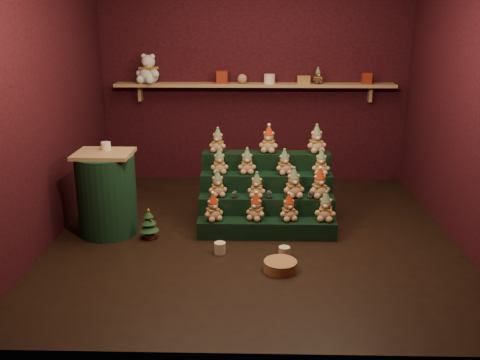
{
  "coord_description": "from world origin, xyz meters",
  "views": [
    {
      "loc": [
        -0.02,
        -5.06,
        2.15
      ],
      "look_at": [
        -0.15,
        0.25,
        0.52
      ],
      "focal_mm": 40.0,
      "sensor_mm": 36.0,
      "label": 1
    }
  ],
  "objects_px": {
    "mug_left": "(220,248)",
    "mini_christmas_tree": "(149,224)",
    "riser_tier_front": "(267,229)",
    "wicker_basket": "(280,266)",
    "snow_globe_c": "(310,195)",
    "snow_globe_b": "(269,194)",
    "side_table": "(107,193)",
    "mug_right": "(284,252)",
    "brown_bear": "(318,76)",
    "white_bear": "(148,65)",
    "snow_globe_a": "(235,194)"
  },
  "relations": [
    {
      "from": "snow_globe_c",
      "to": "mini_christmas_tree",
      "type": "bearing_deg",
      "value": -172.04
    },
    {
      "from": "snow_globe_c",
      "to": "mug_left",
      "type": "distance_m",
      "value": 1.11
    },
    {
      "from": "snow_globe_b",
      "to": "white_bear",
      "type": "height_order",
      "value": "white_bear"
    },
    {
      "from": "riser_tier_front",
      "to": "white_bear",
      "type": "height_order",
      "value": "white_bear"
    },
    {
      "from": "mug_left",
      "to": "mini_christmas_tree",
      "type": "bearing_deg",
      "value": 155.56
    },
    {
      "from": "riser_tier_front",
      "to": "brown_bear",
      "type": "xyz_separation_m",
      "value": [
        0.67,
        1.87,
        1.33
      ]
    },
    {
      "from": "mug_left",
      "to": "brown_bear",
      "type": "xyz_separation_m",
      "value": [
        1.12,
        2.27,
        1.37
      ]
    },
    {
      "from": "wicker_basket",
      "to": "mug_right",
      "type": "bearing_deg",
      "value": 79.52
    },
    {
      "from": "riser_tier_front",
      "to": "mini_christmas_tree",
      "type": "bearing_deg",
      "value": -176.73
    },
    {
      "from": "wicker_basket",
      "to": "mini_christmas_tree",
      "type": "bearing_deg",
      "value": 152.1
    },
    {
      "from": "snow_globe_a",
      "to": "white_bear",
      "type": "xyz_separation_m",
      "value": [
        -1.15,
        1.71,
        1.15
      ]
    },
    {
      "from": "mini_christmas_tree",
      "to": "mug_right",
      "type": "distance_m",
      "value": 1.4
    },
    {
      "from": "mug_left",
      "to": "mug_right",
      "type": "bearing_deg",
      "value": -7.54
    },
    {
      "from": "riser_tier_front",
      "to": "snow_globe_b",
      "type": "distance_m",
      "value": 0.35
    },
    {
      "from": "side_table",
      "to": "mug_right",
      "type": "bearing_deg",
      "value": -16.44
    },
    {
      "from": "side_table",
      "to": "mug_right",
      "type": "distance_m",
      "value": 1.91
    },
    {
      "from": "riser_tier_front",
      "to": "wicker_basket",
      "type": "bearing_deg",
      "value": -82.11
    },
    {
      "from": "mini_christmas_tree",
      "to": "wicker_basket",
      "type": "bearing_deg",
      "value": -27.9
    },
    {
      "from": "mug_left",
      "to": "wicker_basket",
      "type": "height_order",
      "value": "mug_left"
    },
    {
      "from": "snow_globe_b",
      "to": "mug_right",
      "type": "relative_size",
      "value": 0.8
    },
    {
      "from": "mug_right",
      "to": "snow_globe_c",
      "type": "bearing_deg",
      "value": 65.5
    },
    {
      "from": "riser_tier_front",
      "to": "mug_left",
      "type": "relative_size",
      "value": 13.03
    },
    {
      "from": "snow_globe_c",
      "to": "wicker_basket",
      "type": "xyz_separation_m",
      "value": [
        -0.34,
        -0.91,
        -0.36
      ]
    },
    {
      "from": "mug_right",
      "to": "riser_tier_front",
      "type": "bearing_deg",
      "value": 107.72
    },
    {
      "from": "snow_globe_b",
      "to": "white_bear",
      "type": "bearing_deg",
      "value": 131.38
    },
    {
      "from": "snow_globe_b",
      "to": "mug_left",
      "type": "relative_size",
      "value": 0.79
    },
    {
      "from": "snow_globe_b",
      "to": "white_bear",
      "type": "relative_size",
      "value": 0.18
    },
    {
      "from": "mug_right",
      "to": "white_bear",
      "type": "relative_size",
      "value": 0.23
    },
    {
      "from": "snow_globe_c",
      "to": "riser_tier_front",
      "type": "bearing_deg",
      "value": -160.22
    },
    {
      "from": "mug_right",
      "to": "brown_bear",
      "type": "relative_size",
      "value": 0.52
    },
    {
      "from": "side_table",
      "to": "wicker_basket",
      "type": "relative_size",
      "value": 2.92
    },
    {
      "from": "riser_tier_front",
      "to": "wicker_basket",
      "type": "distance_m",
      "value": 0.76
    },
    {
      "from": "white_bear",
      "to": "brown_bear",
      "type": "relative_size",
      "value": 2.3
    },
    {
      "from": "riser_tier_front",
      "to": "snow_globe_c",
      "type": "height_order",
      "value": "snow_globe_c"
    },
    {
      "from": "brown_bear",
      "to": "snow_globe_a",
      "type": "bearing_deg",
      "value": -140.89
    },
    {
      "from": "riser_tier_front",
      "to": "mug_right",
      "type": "xyz_separation_m",
      "value": [
        0.15,
        -0.48,
        -0.04
      ]
    },
    {
      "from": "snow_globe_a",
      "to": "mini_christmas_tree",
      "type": "xyz_separation_m",
      "value": [
        -0.85,
        -0.23,
        -0.24
      ]
    },
    {
      "from": "riser_tier_front",
      "to": "white_bear",
      "type": "xyz_separation_m",
      "value": [
        -1.49,
        1.87,
        1.46
      ]
    },
    {
      "from": "snow_globe_b",
      "to": "side_table",
      "type": "distance_m",
      "value": 1.66
    },
    {
      "from": "white_bear",
      "to": "mini_christmas_tree",
      "type": "bearing_deg",
      "value": -58.58
    },
    {
      "from": "snow_globe_b",
      "to": "mug_left",
      "type": "bearing_deg",
      "value": -130.26
    },
    {
      "from": "riser_tier_front",
      "to": "side_table",
      "type": "height_order",
      "value": "side_table"
    },
    {
      "from": "snow_globe_a",
      "to": "riser_tier_front",
      "type": "bearing_deg",
      "value": -25.83
    },
    {
      "from": "mug_right",
      "to": "wicker_basket",
      "type": "distance_m",
      "value": 0.27
    },
    {
      "from": "riser_tier_front",
      "to": "mug_right",
      "type": "relative_size",
      "value": 13.2
    },
    {
      "from": "snow_globe_b",
      "to": "side_table",
      "type": "relative_size",
      "value": 0.1
    },
    {
      "from": "riser_tier_front",
      "to": "mug_left",
      "type": "distance_m",
      "value": 0.6
    },
    {
      "from": "side_table",
      "to": "brown_bear",
      "type": "bearing_deg",
      "value": 38.97
    },
    {
      "from": "white_bear",
      "to": "mug_left",
      "type": "bearing_deg",
      "value": -42.99
    },
    {
      "from": "mug_right",
      "to": "brown_bear",
      "type": "bearing_deg",
      "value": 77.55
    }
  ]
}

